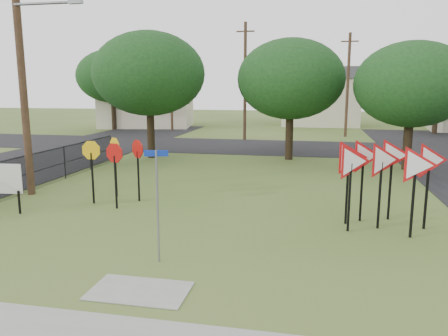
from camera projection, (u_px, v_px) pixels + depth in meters
The scene contains 20 objects.
ground at pixel (176, 249), 11.17m from camera, with size 140.00×140.00×0.00m, color #405A21.
street_left at pixel (18, 165), 23.18m from camera, with size 8.00×50.00×0.02m, color black.
street_far at pixel (264, 147), 30.44m from camera, with size 60.00×8.00×0.02m, color black.
curb_pad at pixel (139, 291), 8.86m from camera, with size 2.00×1.20×0.02m, color gray.
street_name_sign at pixel (157, 198), 10.11m from camera, with size 0.55×0.13×2.68m.
stop_sign_cluster at pixel (115, 156), 15.47m from camera, with size 2.10×1.88×2.27m.
yield_sign_cluster at pixel (383, 164), 12.63m from camera, with size 3.31×1.84×2.61m.
info_board at pixel (3, 181), 14.24m from camera, with size 1.31×0.19×1.64m.
utility_pole_main at pixel (22, 56), 15.99m from camera, with size 3.55×0.33×10.00m.
far_pole_a at pixel (245, 81), 33.85m from camera, with size 1.40×0.24×9.00m.
far_pole_b at pixel (348, 84), 36.17m from camera, with size 1.40×0.24×8.50m.
far_pole_c at pixel (171, 82), 41.22m from camera, with size 1.40×0.24×9.00m.
fence_run at pixel (50, 166), 18.55m from camera, with size 0.05×11.55×1.50m.
house_left at pixel (147, 92), 46.03m from camera, with size 10.58×8.88×7.20m.
house_mid at pixel (321, 96), 48.34m from camera, with size 8.40×8.40×6.20m.
tree_near_left at pixel (149, 74), 24.97m from camera, with size 6.40×6.40×7.27m.
tree_near_mid at pixel (291, 79), 24.40m from camera, with size 6.00×6.00×6.80m.
tree_near_right at pixel (412, 85), 21.35m from camera, with size 5.60×5.60×6.33m.
tree_far_left at pixel (112, 76), 42.30m from camera, with size 6.80×6.80×7.73m.
tree_far_right at pixel (439, 82), 38.40m from camera, with size 6.00×6.00×6.80m.
Camera 1 is at (3.35, -10.14, 4.07)m, focal length 35.00 mm.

